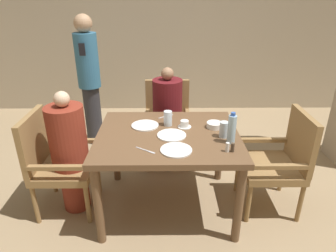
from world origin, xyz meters
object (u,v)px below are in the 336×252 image
(bowl_small, at_px, (214,125))
(glass_tall_mid, at_px, (168,118))
(diner_in_left_chair, at_px, (70,152))
(diner_in_far_chair, at_px, (167,117))
(chair_left_side, at_px, (55,160))
(glass_tall_near, at_px, (224,130))
(plate_dessert_center, at_px, (145,125))
(plate_main_left, at_px, (172,135))
(teacup_with_saucer, at_px, (185,124))
(water_bottle, at_px, (232,129))
(plate_main_right, at_px, (176,150))
(standing_host, at_px, (89,78))
(chair_far_side, at_px, (167,119))
(chair_right_side, at_px, (281,159))

(bowl_small, distance_m, glass_tall_mid, 0.42)
(diner_in_left_chair, distance_m, diner_in_far_chair, 1.15)
(chair_left_side, height_order, glass_tall_near, chair_left_side)
(plate_dessert_center, bearing_deg, plate_main_left, -40.57)
(chair_left_side, xyz_separation_m, teacup_with_saucer, (1.15, 0.13, 0.28))
(diner_in_far_chair, bearing_deg, water_bottle, -61.55)
(plate_main_right, bearing_deg, water_bottle, 16.24)
(diner_in_far_chair, height_order, standing_host, standing_host)
(chair_far_side, height_order, teacup_with_saucer, chair_far_side)
(plate_main_left, distance_m, glass_tall_near, 0.44)
(chair_right_side, xyz_separation_m, water_bottle, (-0.50, -0.17, 0.37))
(chair_far_side, xyz_separation_m, glass_tall_mid, (0.00, -0.72, 0.32))
(plate_main_right, bearing_deg, plate_main_left, 96.65)
(glass_tall_mid, bearing_deg, standing_host, 129.83)
(chair_left_side, bearing_deg, plate_main_left, -2.26)
(diner_in_left_chair, height_order, water_bottle, diner_in_left_chair)
(chair_right_side, height_order, teacup_with_saucer, chair_right_side)
(chair_left_side, height_order, bowl_small, chair_left_side)
(chair_right_side, distance_m, plate_main_right, 1.02)
(chair_far_side, distance_m, teacup_with_saucer, 0.83)
(diner_in_far_chair, bearing_deg, standing_host, 148.85)
(teacup_with_saucer, bearing_deg, plate_main_left, -124.19)
(chair_far_side, height_order, plate_dessert_center, chair_far_side)
(chair_left_side, height_order, glass_tall_mid, chair_left_side)
(standing_host, distance_m, glass_tall_near, 2.01)
(bowl_small, bearing_deg, teacup_with_saucer, 177.70)
(chair_far_side, bearing_deg, standing_host, 155.47)
(standing_host, relative_size, glass_tall_mid, 12.08)
(diner_in_far_chair, xyz_separation_m, plate_dessert_center, (-0.21, -0.60, 0.17))
(plate_dessert_center, bearing_deg, chair_left_side, -168.57)
(standing_host, relative_size, plate_main_right, 6.69)
(diner_in_left_chair, xyz_separation_m, chair_right_side, (1.87, 0.00, -0.08))
(plate_main_right, distance_m, glass_tall_near, 0.47)
(chair_left_side, distance_m, diner_in_far_chair, 1.26)
(diner_in_left_chair, height_order, plate_main_right, diner_in_left_chair)
(bowl_small, bearing_deg, chair_left_side, -175.05)
(plate_main_left, bearing_deg, glass_tall_mid, 97.53)
(diner_in_far_chair, height_order, plate_main_right, diner_in_far_chair)
(plate_main_left, bearing_deg, teacup_with_saucer, 55.81)
(plate_main_left, relative_size, glass_tall_near, 1.81)
(chair_far_side, bearing_deg, diner_in_far_chair, -90.00)
(diner_in_left_chair, relative_size, chair_right_side, 1.22)
(plate_main_left, height_order, glass_tall_mid, glass_tall_mid)
(plate_dessert_center, xyz_separation_m, water_bottle, (0.71, -0.33, 0.12))
(chair_right_side, bearing_deg, diner_in_left_chair, 180.00)
(bowl_small, distance_m, water_bottle, 0.32)
(chair_left_side, distance_m, water_bottle, 1.56)
(plate_dessert_center, distance_m, glass_tall_mid, 0.22)
(diner_in_far_chair, xyz_separation_m, glass_tall_mid, (0.00, -0.58, 0.24))
(plate_main_left, xyz_separation_m, teacup_with_saucer, (0.12, 0.17, 0.02))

